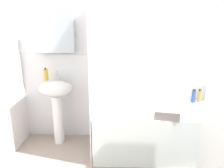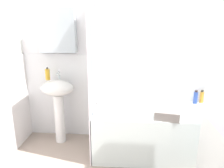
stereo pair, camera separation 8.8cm
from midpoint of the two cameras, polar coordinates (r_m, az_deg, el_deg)
The scene contains 10 objects.
wall_back_tiled at distance 2.90m, azimuth 3.92°, elevation 6.79°, with size 3.60×0.18×2.40m.
sink at distance 2.92m, azimuth -15.39°, elevation -3.74°, with size 0.44×0.34×0.88m.
faucet at distance 2.92m, azimuth -15.33°, elevation 2.28°, with size 0.03×0.12×0.12m.
soap_dispenser at distance 2.92m, azimuth -18.10°, elevation 2.35°, with size 0.06×0.06×0.17m.
bathtub at distance 2.82m, azimuth 11.38°, elevation -12.06°, with size 1.60×0.71×0.58m, color white.
shower_curtain at distance 2.56m, azimuth -6.07°, elevation 2.35°, with size 0.01×0.71×2.00m.
body_wash_bottle at distance 3.13m, azimuth 23.62°, elevation -2.68°, with size 0.06×0.06×0.20m.
conditioner_bottle at distance 3.09m, azimuth 21.57°, elevation -2.94°, with size 0.05×0.05×0.17m.
shampoo_bottle at distance 3.02m, azimuth 20.20°, elevation -3.10°, with size 0.05×0.05×0.18m.
towel_folded at distance 2.46m, azimuth 13.47°, elevation -7.68°, with size 0.27×0.20×0.10m, color gray.
Camera 1 is at (-0.20, -1.60, 1.58)m, focal length 34.19 mm.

